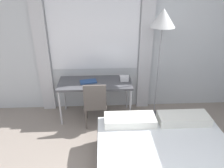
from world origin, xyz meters
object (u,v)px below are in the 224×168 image
object	(u,v)px
telephone	(124,78)
book	(88,81)
desk	(95,85)
desk_chair	(95,102)
standing_lamp	(163,23)

from	to	relation	value
telephone	book	world-z (taller)	telephone
desk	telephone	xyz separation A→B (m)	(0.54, 0.05, 0.10)
desk	desk_chair	world-z (taller)	desk_chair
desk_chair	book	bearing A→B (deg)	109.99
desk_chair	telephone	xyz separation A→B (m)	(0.54, 0.37, 0.27)
telephone	desk_chair	bearing A→B (deg)	-145.29
desk	telephone	distance (m)	0.55
telephone	book	distance (m)	0.67
standing_lamp	book	size ratio (longest dim) A/B	6.21
desk_chair	standing_lamp	xyz separation A→B (m)	(1.13, 0.26, 1.29)
standing_lamp	telephone	size ratio (longest dim) A/B	11.67
telephone	book	xyz separation A→B (m)	(-0.66, -0.05, -0.03)
standing_lamp	book	xyz separation A→B (m)	(-1.25, 0.06, -1.05)
desk	book	xyz separation A→B (m)	(-0.12, 0.00, 0.07)
desk	standing_lamp	bearing A→B (deg)	-2.78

